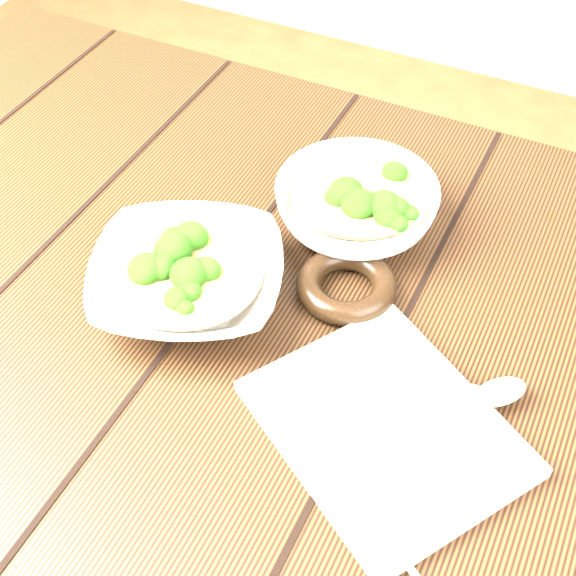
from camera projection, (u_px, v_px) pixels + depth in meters
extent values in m
cube|color=#33200E|center=(232.00, 303.00, 0.87)|extent=(1.20, 0.80, 0.04)
cube|color=#33200E|center=(77.00, 222.00, 1.51)|extent=(0.07, 0.07, 0.71)
imported|color=silver|center=(188.00, 280.00, 0.83)|extent=(0.26, 0.26, 0.05)
cylinder|color=olive|center=(186.00, 270.00, 0.82)|extent=(0.16, 0.16, 0.00)
ellipsoid|color=#38791A|center=(205.00, 269.00, 0.81)|extent=(0.03, 0.03, 0.02)
ellipsoid|color=#38791A|center=(215.00, 255.00, 0.82)|extent=(0.03, 0.03, 0.02)
ellipsoid|color=#38791A|center=(204.00, 237.00, 0.84)|extent=(0.03, 0.03, 0.02)
ellipsoid|color=#38791A|center=(179.00, 251.00, 0.83)|extent=(0.03, 0.03, 0.02)
ellipsoid|color=#38791A|center=(156.00, 254.00, 0.83)|extent=(0.03, 0.03, 0.02)
ellipsoid|color=#38791A|center=(136.00, 273.00, 0.81)|extent=(0.03, 0.03, 0.02)
ellipsoid|color=#38791A|center=(167.00, 282.00, 0.80)|extent=(0.03, 0.03, 0.02)
ellipsoid|color=#38791A|center=(183.00, 296.00, 0.79)|extent=(0.03, 0.03, 0.02)
ellipsoid|color=#38791A|center=(219.00, 296.00, 0.79)|extent=(0.03, 0.03, 0.02)
imported|color=silver|center=(356.00, 207.00, 0.90)|extent=(0.23, 0.23, 0.06)
cylinder|color=olive|center=(357.00, 194.00, 0.89)|extent=(0.15, 0.15, 0.00)
ellipsoid|color=#38791A|center=(374.00, 192.00, 0.88)|extent=(0.03, 0.03, 0.03)
ellipsoid|color=#38791A|center=(376.00, 178.00, 0.90)|extent=(0.03, 0.03, 0.03)
ellipsoid|color=#38791A|center=(352.00, 166.00, 0.91)|extent=(0.03, 0.03, 0.03)
ellipsoid|color=#38791A|center=(340.00, 183.00, 0.89)|extent=(0.03, 0.03, 0.03)
ellipsoid|color=#38791A|center=(328.00, 196.00, 0.88)|extent=(0.03, 0.03, 0.03)
ellipsoid|color=#38791A|center=(344.00, 216.00, 0.85)|extent=(0.03, 0.03, 0.03)
ellipsoid|color=#38791A|center=(370.00, 203.00, 0.87)|extent=(0.03, 0.03, 0.03)
torus|color=black|center=(347.00, 285.00, 0.84)|extent=(0.13, 0.13, 0.03)
cube|color=beige|center=(386.00, 427.00, 0.73)|extent=(0.29, 0.28, 0.01)
cylinder|color=#ABA597|center=(369.00, 419.00, 0.72)|extent=(0.11, 0.10, 0.01)
ellipsoid|color=#ABA597|center=(459.00, 398.00, 0.74)|extent=(0.06, 0.06, 0.01)
cylinder|color=#ABA597|center=(417.00, 423.00, 0.72)|extent=(0.10, 0.11, 0.01)
ellipsoid|color=#ABA597|center=(500.00, 392.00, 0.74)|extent=(0.06, 0.06, 0.01)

